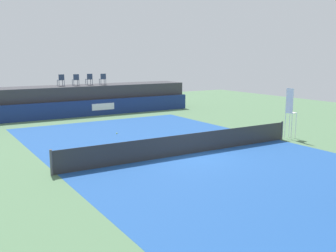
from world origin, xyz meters
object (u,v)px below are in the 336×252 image
spectator_chair_left (76,79)px  net_post_near (51,163)px  spectator_chair_center (89,79)px  tennis_ball (117,133)px  net_post_far (282,130)px  spectator_chair_right (103,79)px  umpire_chair (290,110)px  spectator_chair_far_left (61,80)px

spectator_chair_left → net_post_near: bearing=-112.1°
spectator_chair_center → tennis_ball: 9.72m
spectator_chair_left → net_post_far: size_ratio=0.89×
spectator_chair_left → spectator_chair_right: same height
spectator_chair_center → spectator_chair_right: size_ratio=1.00×
spectator_chair_center → spectator_chair_right: bearing=-20.1°
spectator_chair_right → tennis_ball: 9.63m
net_post_near → spectator_chair_center: bearing=64.5°
spectator_chair_left → umpire_chair: size_ratio=0.32×
spectator_chair_right → umpire_chair: bearing=-72.7°
umpire_chair → net_post_far: umpire_chair is taller
spectator_chair_left → tennis_ball: (-0.71, -9.04, -2.66)m
net_post_near → net_post_far: same height
spectator_chair_far_left → umpire_chair: spectator_chair_far_left is taller
spectator_chair_center → net_post_near: 17.08m
net_post_near → net_post_far: (12.40, 0.00, 0.00)m
spectator_chair_left → net_post_near: size_ratio=0.89×
spectator_chair_left → net_post_near: spectator_chair_left is taller
umpire_chair → spectator_chair_left: bearing=114.1°
spectator_chair_left → spectator_chair_center: (1.13, 0.13, 0.00)m
spectator_chair_right → net_post_far: bearing=-74.6°
umpire_chair → net_post_near: umpire_chair is taller
spectator_chair_far_left → spectator_chair_right: size_ratio=1.00×
spectator_chair_left → spectator_chair_right: size_ratio=1.00×
spectator_chair_center → net_post_far: size_ratio=0.89×
spectator_chair_left → spectator_chair_center: size_ratio=1.00×
net_post_far → tennis_ball: net_post_far is taller
umpire_chair → net_post_near: 12.99m
spectator_chair_right → net_post_near: bearing=-119.0°
spectator_chair_far_left → spectator_chair_left: size_ratio=1.00×
spectator_chair_far_left → spectator_chair_center: 2.23m
spectator_chair_left → spectator_chair_right: bearing=-6.3°
spectator_chair_left → tennis_ball: spectator_chair_left is taller
spectator_chair_far_left → net_post_far: size_ratio=0.89×
umpire_chair → tennis_ball: bearing=140.7°
spectator_chair_right → net_post_far: 15.64m
spectator_chair_left → net_post_near: (-6.16, -15.16, -2.19)m
spectator_chair_center → net_post_near: (-7.29, -15.29, -2.19)m
umpire_chair → tennis_ball: (-7.50, 6.14, -1.55)m
net_post_near → net_post_far: size_ratio=1.00×
spectator_chair_right → tennis_ball: bearing=-107.9°
net_post_far → spectator_chair_center: bearing=108.5°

